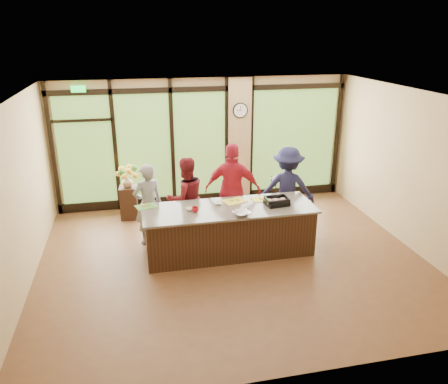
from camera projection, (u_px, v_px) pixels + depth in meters
name	position (u px, v px, depth m)	size (l,w,h in m)	color
floor	(232.00, 259.00, 8.13)	(7.00, 7.00, 0.00)	brown
ceiling	(234.00, 96.00, 7.08)	(7.00, 7.00, 0.00)	white
back_wall	(204.00, 142.00, 10.35)	(7.00, 7.00, 0.00)	tan
left_wall	(18.00, 199.00, 6.91)	(6.00, 6.00, 0.00)	tan
right_wall	(412.00, 170.00, 8.30)	(6.00, 6.00, 0.00)	tan
window_wall	(211.00, 147.00, 10.38)	(6.90, 0.12, 3.00)	tan
island_base	(229.00, 231.00, 8.25)	(3.10, 1.00, 0.88)	black
countertop	(229.00, 209.00, 8.09)	(3.20, 1.10, 0.04)	slate
wall_clock	(240.00, 110.00, 10.13)	(0.36, 0.04, 0.36)	black
cook_left	(148.00, 204.00, 8.50)	(0.60, 0.39, 1.64)	gray
cook_midleft	(186.00, 198.00, 8.73)	(0.82, 0.64, 1.69)	maroon
cook_midright	(233.00, 190.00, 8.82)	(1.13, 0.47, 1.93)	#AA1A2B
cook_right	(287.00, 188.00, 9.16)	(1.15, 0.66, 1.78)	#1A1A3A
roasting_pan	(277.00, 203.00, 8.20)	(0.42, 0.32, 0.07)	black
mixing_bowl	(241.00, 214.00, 7.73)	(0.30, 0.30, 0.07)	silver
cutting_board_left	(146.00, 207.00, 8.12)	(0.37, 0.28, 0.01)	#509736
cutting_board_center	(235.00, 201.00, 8.37)	(0.42, 0.32, 0.01)	yellow
cutting_board_right	(262.00, 199.00, 8.48)	(0.38, 0.29, 0.01)	yellow
prep_bowl_near	(189.00, 209.00, 7.96)	(0.15, 0.15, 0.05)	silver
prep_bowl_mid	(243.00, 209.00, 7.95)	(0.13, 0.13, 0.04)	silver
prep_bowl_far	(218.00, 203.00, 8.23)	(0.14, 0.14, 0.04)	silver
red_ramekin	(195.00, 210.00, 7.87)	(0.12, 0.12, 0.10)	#A8101A
flower_stand	(129.00, 202.00, 9.79)	(0.37, 0.37, 0.74)	black
flower_vase	(127.00, 181.00, 9.61)	(0.25, 0.25, 0.26)	olive
bar_cart	(285.00, 189.00, 10.16)	(0.66, 0.40, 0.88)	black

